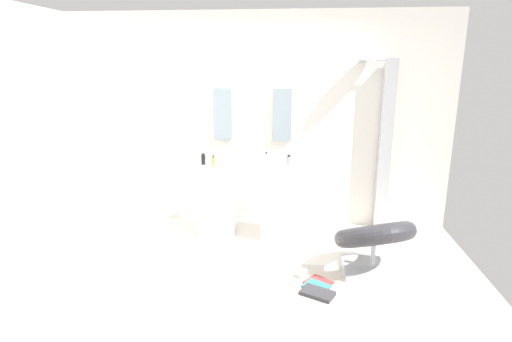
# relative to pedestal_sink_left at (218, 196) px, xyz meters

# --- Properties ---
(ground_plane) EXTENTS (4.80, 3.60, 0.04)m
(ground_plane) POSITION_rel_pedestal_sink_left_xyz_m (0.36, -1.14, -0.49)
(ground_plane) COLOR silver
(rear_partition) EXTENTS (4.80, 0.10, 2.60)m
(rear_partition) POSITION_rel_pedestal_sink_left_xyz_m (0.36, 0.51, 0.83)
(rear_partition) COLOR silver
(rear_partition) RESTS_ON ground_plane
(pedestal_sink_left) EXTENTS (0.48, 0.48, 0.97)m
(pedestal_sink_left) POSITION_rel_pedestal_sink_left_xyz_m (0.00, 0.00, 0.00)
(pedestal_sink_left) COLOR white
(pedestal_sink_left) RESTS_ON ground_plane
(pedestal_sink_right) EXTENTS (0.48, 0.48, 0.97)m
(pedestal_sink_right) POSITION_rel_pedestal_sink_left_xyz_m (0.73, 0.00, 0.00)
(pedestal_sink_right) COLOR white
(pedestal_sink_right) RESTS_ON ground_plane
(vanity_mirror_left) EXTENTS (0.22, 0.03, 0.63)m
(vanity_mirror_left) POSITION_rel_pedestal_sink_left_xyz_m (0.00, 0.44, 0.92)
(vanity_mirror_left) COLOR #8C9EA8
(vanity_mirror_right) EXTENTS (0.22, 0.03, 0.63)m
(vanity_mirror_right) POSITION_rel_pedestal_sink_left_xyz_m (0.73, 0.44, 0.92)
(vanity_mirror_right) COLOR #8C9EA8
(shower_column) EXTENTS (0.49, 0.24, 2.05)m
(shower_column) POSITION_rel_pedestal_sink_left_xyz_m (1.95, 0.39, 0.61)
(shower_column) COLOR #B7BABF
(shower_column) RESTS_ON ground_plane
(lounge_chair) EXTENTS (1.03, 1.04, 0.65)m
(lounge_chair) POSITION_rel_pedestal_sink_left_xyz_m (1.69, -0.79, -0.12)
(lounge_chair) COLOR #B7BABF
(lounge_chair) RESTS_ON ground_plane
(area_rug) EXTENTS (1.07, 0.76, 0.01)m
(area_rug) POSITION_rel_pedestal_sink_left_xyz_m (0.94, -1.09, -0.47)
(area_rug) COLOR beige
(area_rug) RESTS_ON ground_plane
(magazine_charcoal) EXTENTS (0.33, 0.28, 0.04)m
(magazine_charcoal) POSITION_rel_pedestal_sink_left_xyz_m (1.13, -1.28, -0.44)
(magazine_charcoal) COLOR #38383D
(magazine_charcoal) RESTS_ON area_rug
(magazine_teal) EXTENTS (0.28, 0.27, 0.02)m
(magazine_teal) POSITION_rel_pedestal_sink_left_xyz_m (1.13, -1.15, -0.45)
(magazine_teal) COLOR teal
(magazine_teal) RESTS_ON area_rug
(magazine_red) EXTENTS (0.29, 0.29, 0.02)m
(magazine_red) POSITION_rel_pedestal_sink_left_xyz_m (1.15, -1.08, -0.45)
(magazine_red) COLOR #B73838
(magazine_red) RESTS_ON area_rug
(coffee_mug) EXTENTS (0.07, 0.07, 0.09)m
(coffee_mug) POSITION_rel_pedestal_sink_left_xyz_m (1.01, -0.99, -0.42)
(coffee_mug) COLOR white
(coffee_mug) RESTS_ON area_rug
(soap_bottle_black) EXTENTS (0.05, 0.05, 0.13)m
(soap_bottle_black) POSITION_rel_pedestal_sink_left_xyz_m (-0.14, -0.06, 0.46)
(soap_bottle_black) COLOR black
(soap_bottle_black) RESTS_ON pedestal_sink_left
(soap_bottle_white) EXTENTS (0.04, 0.04, 0.13)m
(soap_bottle_white) POSITION_rel_pedestal_sink_left_xyz_m (0.57, 0.07, 0.46)
(soap_bottle_white) COLOR white
(soap_bottle_white) RESTS_ON pedestal_sink_right
(soap_bottle_amber) EXTENTS (0.04, 0.04, 0.13)m
(soap_bottle_amber) POSITION_rel_pedestal_sink_left_xyz_m (-0.01, -0.13, 0.46)
(soap_bottle_amber) COLOR #C68C38
(soap_bottle_amber) RESTS_ON pedestal_sink_left
(soap_bottle_grey) EXTENTS (0.06, 0.06, 0.14)m
(soap_bottle_grey) POSITION_rel_pedestal_sink_left_xyz_m (0.83, -0.07, 0.46)
(soap_bottle_grey) COLOR #99999E
(soap_bottle_grey) RESTS_ON pedestal_sink_right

